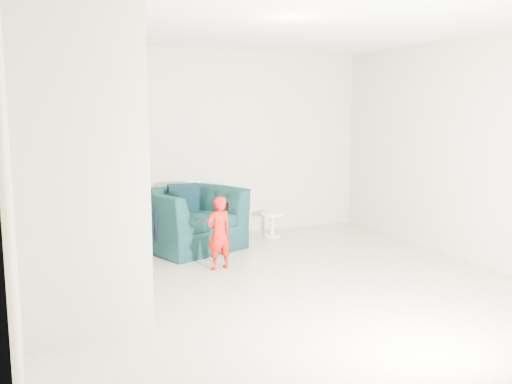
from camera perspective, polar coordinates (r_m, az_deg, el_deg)
floor at (r=5.62m, az=3.52°, el=-10.36°), size 5.50×5.50×0.00m
ceiling at (r=5.40m, az=3.79°, el=17.92°), size 5.50×5.50×0.00m
back_wall at (r=7.88m, az=-5.51°, el=5.05°), size 5.00×0.00×5.00m
left_wall at (r=4.76m, az=-24.26°, el=2.16°), size 0.00×5.50×5.50m
right_wall at (r=6.85m, az=22.68°, el=3.94°), size 0.00×5.50×5.50m
armchair at (r=7.23m, az=-6.98°, el=-2.86°), size 1.54×1.45×0.80m
toddler at (r=6.26m, az=-3.92°, el=-4.34°), size 0.34×0.26×0.85m
side_table at (r=7.92m, az=1.70°, el=-3.02°), size 0.35×0.35×0.35m
staircase at (r=5.37m, az=-18.60°, el=-1.23°), size 1.02×3.03×3.62m
cushion at (r=7.44m, az=-7.71°, el=-0.70°), size 0.42×0.20×0.42m
throw at (r=7.04m, az=-10.83°, el=-2.42°), size 0.05×0.51×0.57m
phone at (r=6.18m, az=-2.94°, el=-1.51°), size 0.03×0.05×0.10m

